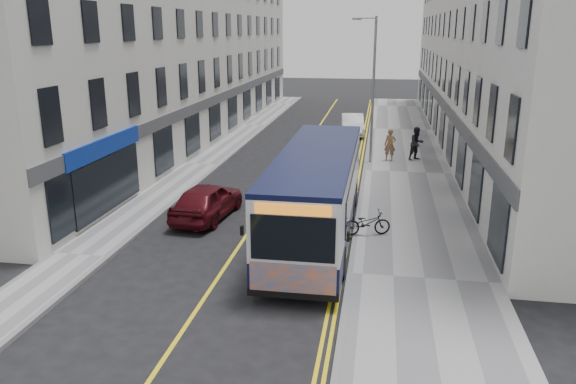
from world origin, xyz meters
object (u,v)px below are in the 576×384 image
(city_bus, at_px, (317,191))
(car_maroon, at_px, (207,201))
(pedestrian_near, at_px, (390,145))
(pedestrian_far, at_px, (417,144))
(car_white, at_px, (352,125))
(streetlamp, at_px, (372,85))
(bicycle, at_px, (367,223))

(city_bus, xyz_separation_m, car_maroon, (-4.58, 1.47, -1.03))
(pedestrian_near, bearing_deg, city_bus, -95.56)
(pedestrian_far, relative_size, car_white, 0.43)
(streetlamp, relative_size, city_bus, 0.72)
(pedestrian_far, bearing_deg, bicycle, -138.28)
(bicycle, height_order, pedestrian_near, pedestrian_near)
(city_bus, height_order, pedestrian_far, city_bus)
(pedestrian_near, height_order, car_white, pedestrian_near)
(pedestrian_near, distance_m, car_white, 8.81)
(streetlamp, bearing_deg, pedestrian_far, 19.93)
(city_bus, relative_size, car_white, 2.53)
(pedestrian_far, relative_size, car_maroon, 0.44)
(bicycle, bearing_deg, car_white, -11.00)
(pedestrian_near, distance_m, pedestrian_far, 1.56)
(pedestrian_near, bearing_deg, car_maroon, -116.57)
(streetlamp, bearing_deg, city_bus, -97.52)
(bicycle, distance_m, car_white, 20.85)
(streetlamp, relative_size, car_maroon, 1.85)
(pedestrian_far, bearing_deg, pedestrian_near, 156.81)
(city_bus, bearing_deg, streetlamp, 82.48)
(pedestrian_near, bearing_deg, streetlamp, -146.61)
(city_bus, bearing_deg, car_white, 89.55)
(streetlamp, height_order, bicycle, streetlamp)
(pedestrian_near, bearing_deg, car_white, 113.65)
(city_bus, relative_size, pedestrian_near, 6.20)
(car_maroon, bearing_deg, streetlamp, -114.14)
(streetlamp, relative_size, car_white, 1.82)
(car_maroon, bearing_deg, bicycle, 175.50)
(pedestrian_far, bearing_deg, city_bus, -145.58)
(bicycle, xyz_separation_m, pedestrian_far, (2.42, 12.75, 0.49))
(city_bus, height_order, car_white, city_bus)
(city_bus, distance_m, car_maroon, 4.92)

